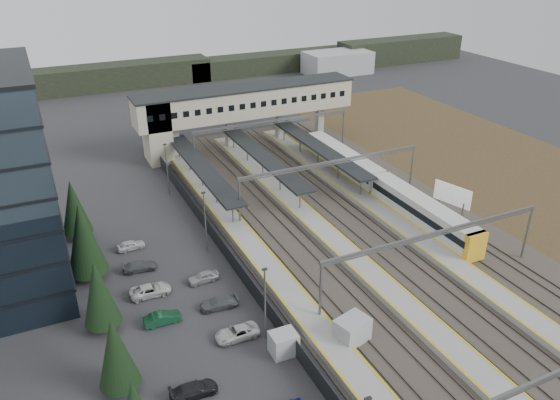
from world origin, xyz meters
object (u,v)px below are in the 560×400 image
relay_cabin_near (352,331)px  billboard (452,196)px  relay_cabin_far (284,343)px  train (380,185)px  footbridge (232,106)px

relay_cabin_near → billboard: (26.21, 16.38, 1.83)m
billboard → relay_cabin_near: bearing=-148.0°
relay_cabin_near → billboard: bearing=32.0°
relay_cabin_near → billboard: 30.97m
relay_cabin_far → train: (27.30, 24.08, 0.95)m
train → footbridge: bearing=113.3°
footbridge → billboard: (17.83, -37.63, -4.78)m
train → relay_cabin_far: bearing=-138.6°
billboard → relay_cabin_far: bearing=-155.5°
footbridge → train: 31.62m
relay_cabin_near → train: (20.69, 25.47, 0.75)m
relay_cabin_far → footbridge: 55.14m
billboard → train: bearing=121.3°
relay_cabin_near → relay_cabin_far: bearing=168.1°
relay_cabin_near → train: bearing=50.9°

